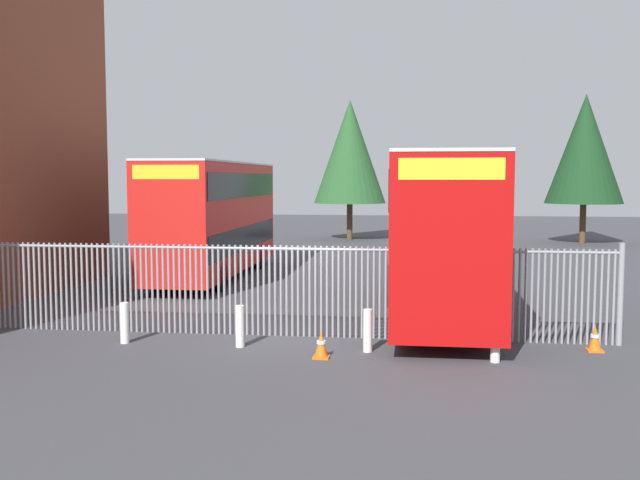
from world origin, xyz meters
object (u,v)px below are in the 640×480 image
object	(u,v)px
traffic_cone_mid_forecourt	(321,345)
traffic_cone_near_kerb	(595,338)
bollard_near_left	(125,323)
bollard_center_front	(240,326)
bollard_near_right	(368,331)
bollard_far_right	(495,340)
double_decker_bus_near_gate	(441,228)
double_decker_bus_behind_fence_left	(214,215)

from	to	relation	value
traffic_cone_mid_forecourt	traffic_cone_near_kerb	size ratio (longest dim) A/B	1.00
bollard_near_left	traffic_cone_mid_forecourt	bearing A→B (deg)	-9.86
bollard_center_front	traffic_cone_mid_forecourt	bearing A→B (deg)	-21.72
bollard_near_right	traffic_cone_mid_forecourt	size ratio (longest dim) A/B	1.61
bollard_near_right	traffic_cone_mid_forecourt	distance (m)	1.18
bollard_near_left	bollard_near_right	xyz separation A→B (m)	(5.63, -0.13, 0.00)
bollard_near_left	traffic_cone_near_kerb	world-z (taller)	bollard_near_left
bollard_near_right	traffic_cone_mid_forecourt	world-z (taller)	bollard_near_right
bollard_center_front	bollard_far_right	xyz separation A→B (m)	(5.58, -0.65, 0.00)
bollard_near_right	traffic_cone_near_kerb	distance (m)	5.02
double_decker_bus_near_gate	double_decker_bus_behind_fence_left	distance (m)	10.69
bollard_near_left	bollard_center_front	distance (m)	2.74
double_decker_bus_near_gate	traffic_cone_mid_forecourt	distance (m)	6.28
double_decker_bus_near_gate	bollard_far_right	world-z (taller)	double_decker_bus_near_gate
double_decker_bus_behind_fence_left	traffic_cone_mid_forecourt	world-z (taller)	double_decker_bus_behind_fence_left
double_decker_bus_near_gate	bollard_near_right	xyz separation A→B (m)	(-1.72, -4.58, -1.95)
bollard_center_front	traffic_cone_near_kerb	bearing A→B (deg)	4.32
double_decker_bus_near_gate	bollard_far_right	size ratio (longest dim) A/B	11.38
traffic_cone_mid_forecourt	bollard_near_left	bearing A→B (deg)	170.14
traffic_cone_near_kerb	bollard_far_right	bearing A→B (deg)	-151.46
double_decker_bus_behind_fence_left	bollard_near_left	bearing A→B (deg)	-85.04
bollard_far_right	traffic_cone_near_kerb	xyz separation A→B (m)	(2.29, 1.24, -0.19)
bollard_far_right	traffic_cone_mid_forecourt	size ratio (longest dim) A/B	1.61
double_decker_bus_behind_fence_left	traffic_cone_near_kerb	size ratio (longest dim) A/B	18.32
double_decker_bus_near_gate	bollard_near_right	size ratio (longest dim) A/B	11.38
bollard_near_right	traffic_cone_near_kerb	xyz separation A→B (m)	(4.97, 0.68, -0.19)
bollard_near_right	bollard_far_right	bearing A→B (deg)	-11.80
bollard_near_left	bollard_far_right	size ratio (longest dim) A/B	1.00
bollard_far_right	traffic_cone_mid_forecourt	xyz separation A→B (m)	(-3.63, -0.13, -0.19)
double_decker_bus_behind_fence_left	bollard_near_left	xyz separation A→B (m)	(0.97, -11.16, -1.95)
bollard_far_right	traffic_cone_near_kerb	distance (m)	2.61
bollard_near_left	double_decker_bus_behind_fence_left	bearing A→B (deg)	94.96
bollard_near_left	traffic_cone_near_kerb	distance (m)	10.62
bollard_center_front	bollard_far_right	bearing A→B (deg)	-6.66
traffic_cone_near_kerb	traffic_cone_mid_forecourt	bearing A→B (deg)	-166.96
double_decker_bus_behind_fence_left	bollard_near_right	xyz separation A→B (m)	(6.60, -11.29, -1.95)
bollard_near_right	double_decker_bus_near_gate	bearing A→B (deg)	69.46
bollard_near_left	bollard_near_right	distance (m)	5.64
double_decker_bus_behind_fence_left	traffic_cone_mid_forecourt	xyz separation A→B (m)	(5.66, -11.98, -2.13)
bollard_center_front	traffic_cone_mid_forecourt	world-z (taller)	bollard_center_front
double_decker_bus_behind_fence_left	bollard_near_right	world-z (taller)	double_decker_bus_behind_fence_left
bollard_near_right	traffic_cone_near_kerb	bearing A→B (deg)	7.84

